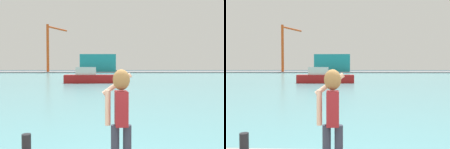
# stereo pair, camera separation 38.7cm
# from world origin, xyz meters

# --- Properties ---
(ground_plane) EXTENTS (220.00, 220.00, 0.00)m
(ground_plane) POSITION_xyz_m (0.00, 50.00, 0.00)
(ground_plane) COLOR #334751
(harbor_water) EXTENTS (140.00, 100.00, 0.02)m
(harbor_water) POSITION_xyz_m (0.00, 52.00, 0.01)
(harbor_water) COLOR #599EA8
(harbor_water) RESTS_ON ground_plane
(far_shore_dock) EXTENTS (140.00, 20.00, 0.40)m
(far_shore_dock) POSITION_xyz_m (0.00, 92.00, 0.20)
(far_shore_dock) COLOR gray
(far_shore_dock) RESTS_ON ground_plane
(person_photographer) EXTENTS (0.53, 0.55, 1.74)m
(person_photographer) POSITION_xyz_m (0.03, 0.86, 1.65)
(person_photographer) COLOR #2D3342
(person_photographer) RESTS_ON quay_promenade
(harbor_bollard) EXTENTS (0.19, 0.19, 0.40)m
(harbor_bollard) POSITION_xyz_m (-1.87, 1.78, 0.78)
(harbor_bollard) COLOR black
(harbor_bollard) RESTS_ON quay_promenade
(boat_moored) EXTENTS (8.31, 2.41, 2.30)m
(boat_moored) POSITION_xyz_m (-3.08, 30.30, 0.84)
(boat_moored) COLOR #B21919
(boat_moored) RESTS_ON harbor_water
(warehouse_left) EXTENTS (14.14, 10.43, 6.91)m
(warehouse_left) POSITION_xyz_m (-5.65, 91.48, 3.86)
(warehouse_left) COLOR teal
(warehouse_left) RESTS_ON far_shore_dock
(port_crane) EXTENTS (5.90, 11.59, 18.27)m
(port_crane) POSITION_xyz_m (-24.28, 86.86, 11.58)
(port_crane) COLOR #D84C19
(port_crane) RESTS_ON far_shore_dock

